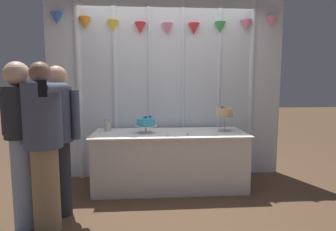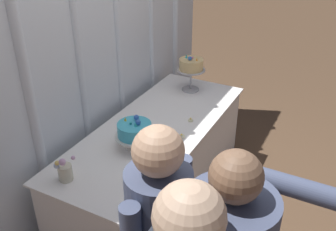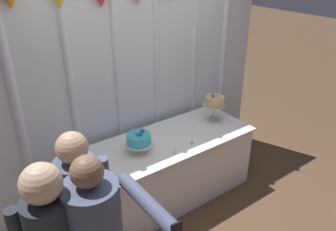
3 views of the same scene
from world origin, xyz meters
The scene contains 9 objects.
ground_plane centered at (0.00, 0.00, 0.00)m, with size 24.00×24.00×0.00m, color brown.
draped_curtain centered at (-0.03, 0.60, 1.41)m, with size 3.48×0.17×2.67m.
cake_table centered at (0.00, 0.10, 0.38)m, with size 2.04×0.80×0.75m.
cake_display_nearleft centered at (-0.32, 0.09, 0.89)m, with size 0.29×0.29×0.23m.
cake_display_nearright centered at (0.76, 0.14, 0.99)m, with size 0.26×0.26×0.35m.
flower_vase centered at (-0.85, 0.29, 0.83)m, with size 0.10×0.11×0.18m.
tealight_far_left centered at (-0.64, -0.16, 0.77)m, with size 0.04×0.04×0.04m.
tealight_near_left centered at (-0.05, -0.15, 0.76)m, with size 0.05×0.05×0.03m.
tealight_near_right centered at (0.21, -0.11, 0.76)m, with size 0.04×0.04×0.03m.
Camera 2 is at (-2.28, -1.21, 2.32)m, focal length 40.92 mm.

